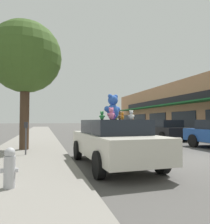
{
  "coord_description": "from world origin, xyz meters",
  "views": [
    {
      "loc": [
        -5.56,
        -6.89,
        1.44
      ],
      "look_at": [
        -2.88,
        2.71,
        1.85
      ],
      "focal_mm": 35.0,
      "sensor_mm": 36.0,
      "label": 1
    }
  ],
  "objects_px": {
    "teddy_bear_brown": "(120,115)",
    "teddy_bear_orange": "(122,116)",
    "teddy_bear_white": "(131,115)",
    "teddy_bear_green": "(102,116)",
    "teddy_bear_cream": "(111,117)",
    "teddy_bear_purple": "(113,116)",
    "parking_meter": "(26,134)",
    "teddy_bear_pink": "(111,114)",
    "street_tree": "(25,58)",
    "parked_car_far_right": "(163,129)",
    "fire_hydrant": "(10,168)",
    "teddy_bear_yellow": "(116,116)",
    "plush_art_car": "(113,141)",
    "teddy_bear_giant": "(113,108)"
  },
  "relations": [
    {
      "from": "teddy_bear_brown",
      "to": "teddy_bear_orange",
      "type": "bearing_deg",
      "value": 6.02
    },
    {
      "from": "teddy_bear_white",
      "to": "teddy_bear_green",
      "type": "relative_size",
      "value": 1.03
    },
    {
      "from": "teddy_bear_brown",
      "to": "teddy_bear_cream",
      "type": "bearing_deg",
      "value": -15.9
    },
    {
      "from": "teddy_bear_purple",
      "to": "parking_meter",
      "type": "xyz_separation_m",
      "value": [
        -2.86,
        2.25,
        -0.67
      ]
    },
    {
      "from": "teddy_bear_purple",
      "to": "teddy_bear_pink",
      "type": "relative_size",
      "value": 0.8
    },
    {
      "from": "teddy_bear_orange",
      "to": "street_tree",
      "type": "relative_size",
      "value": 0.04
    },
    {
      "from": "teddy_bear_cream",
      "to": "parked_car_far_right",
      "type": "xyz_separation_m",
      "value": [
        6.7,
        8.01,
        -0.76
      ]
    },
    {
      "from": "teddy_bear_brown",
      "to": "fire_hydrant",
      "type": "height_order",
      "value": "teddy_bear_brown"
    },
    {
      "from": "teddy_bear_pink",
      "to": "teddy_bear_orange",
      "type": "bearing_deg",
      "value": -160.4
    },
    {
      "from": "teddy_bear_yellow",
      "to": "parked_car_far_right",
      "type": "height_order",
      "value": "teddy_bear_yellow"
    },
    {
      "from": "fire_hydrant",
      "to": "street_tree",
      "type": "bearing_deg",
      "value": 92.21
    },
    {
      "from": "plush_art_car",
      "to": "teddy_bear_cream",
      "type": "distance_m",
      "value": 0.8
    },
    {
      "from": "teddy_bear_brown",
      "to": "parked_car_far_right",
      "type": "xyz_separation_m",
      "value": [
        6.14,
        7.31,
        -0.82
      ]
    },
    {
      "from": "parking_meter",
      "to": "teddy_bear_yellow",
      "type": "bearing_deg",
      "value": -20.83
    },
    {
      "from": "parking_meter",
      "to": "parked_car_far_right",
      "type": "bearing_deg",
      "value": 31.63
    },
    {
      "from": "teddy_bear_purple",
      "to": "teddy_bear_green",
      "type": "bearing_deg",
      "value": -34.65
    },
    {
      "from": "teddy_bear_giant",
      "to": "teddy_bear_green",
      "type": "height_order",
      "value": "teddy_bear_giant"
    },
    {
      "from": "plush_art_car",
      "to": "teddy_bear_giant",
      "type": "bearing_deg",
      "value": 70.64
    },
    {
      "from": "street_tree",
      "to": "teddy_bear_yellow",
      "type": "bearing_deg",
      "value": -40.31
    },
    {
      "from": "teddy_bear_brown",
      "to": "parking_meter",
      "type": "height_order",
      "value": "teddy_bear_brown"
    },
    {
      "from": "teddy_bear_white",
      "to": "teddy_bear_green",
      "type": "bearing_deg",
      "value": -43.12
    },
    {
      "from": "teddy_bear_cream",
      "to": "teddy_bear_green",
      "type": "height_order",
      "value": "teddy_bear_green"
    },
    {
      "from": "teddy_bear_cream",
      "to": "teddy_bear_pink",
      "type": "relative_size",
      "value": 0.63
    },
    {
      "from": "plush_art_car",
      "to": "teddy_bear_brown",
      "type": "height_order",
      "value": "teddy_bear_brown"
    },
    {
      "from": "teddy_bear_yellow",
      "to": "parked_car_far_right",
      "type": "xyz_separation_m",
      "value": [
        6.23,
        7.12,
        -0.79
      ]
    },
    {
      "from": "teddy_bear_white",
      "to": "teddy_bear_green",
      "type": "distance_m",
      "value": 1.13
    },
    {
      "from": "teddy_bear_orange",
      "to": "fire_hydrant",
      "type": "distance_m",
      "value": 3.43
    },
    {
      "from": "parked_car_far_right",
      "to": "fire_hydrant",
      "type": "height_order",
      "value": "parked_car_far_right"
    },
    {
      "from": "teddy_bear_giant",
      "to": "fire_hydrant",
      "type": "relative_size",
      "value": 1.13
    },
    {
      "from": "teddy_bear_purple",
      "to": "teddy_bear_pink",
      "type": "distance_m",
      "value": 1.06
    },
    {
      "from": "teddy_bear_white",
      "to": "street_tree",
      "type": "xyz_separation_m",
      "value": [
        -3.72,
        3.94,
        2.79
      ]
    },
    {
      "from": "teddy_bear_yellow",
      "to": "teddy_bear_giant",
      "type": "bearing_deg",
      "value": 116.54
    },
    {
      "from": "teddy_bear_brown",
      "to": "teddy_bear_purple",
      "type": "bearing_deg",
      "value": -10.12
    },
    {
      "from": "parking_meter",
      "to": "teddy_bear_orange",
      "type": "bearing_deg",
      "value": -44.87
    },
    {
      "from": "teddy_bear_white",
      "to": "teddy_bear_cream",
      "type": "bearing_deg",
      "value": -7.02
    },
    {
      "from": "plush_art_car",
      "to": "teddy_bear_pink",
      "type": "xyz_separation_m",
      "value": [
        -0.35,
        -0.93,
        0.84
      ]
    },
    {
      "from": "teddy_bear_green",
      "to": "teddy_bear_pink",
      "type": "distance_m",
      "value": 1.8
    },
    {
      "from": "teddy_bear_orange",
      "to": "parking_meter",
      "type": "height_order",
      "value": "teddy_bear_orange"
    },
    {
      "from": "teddy_bear_purple",
      "to": "teddy_bear_cream",
      "type": "bearing_deg",
      "value": -29.4
    },
    {
      "from": "teddy_bear_yellow",
      "to": "teddy_bear_white",
      "type": "height_order",
      "value": "teddy_bear_white"
    },
    {
      "from": "plush_art_car",
      "to": "teddy_bear_yellow",
      "type": "relative_size",
      "value": 16.3
    },
    {
      "from": "teddy_bear_yellow",
      "to": "street_tree",
      "type": "relative_size",
      "value": 0.05
    },
    {
      "from": "teddy_bear_purple",
      "to": "teddy_bear_orange",
      "type": "bearing_deg",
      "value": 140.26
    },
    {
      "from": "teddy_bear_yellow",
      "to": "parking_meter",
      "type": "xyz_separation_m",
      "value": [
        -3.3,
        1.25,
        -0.68
      ]
    },
    {
      "from": "teddy_bear_purple",
      "to": "parked_car_far_right",
      "type": "distance_m",
      "value": 10.53
    },
    {
      "from": "teddy_bear_green",
      "to": "parked_car_far_right",
      "type": "xyz_separation_m",
      "value": [
        6.83,
        7.32,
        -0.8
      ]
    },
    {
      "from": "teddy_bear_brown",
      "to": "fire_hydrant",
      "type": "xyz_separation_m",
      "value": [
        -3.35,
        -2.95,
        -1.12
      ]
    },
    {
      "from": "parked_car_far_right",
      "to": "street_tree",
      "type": "bearing_deg",
      "value": -156.9
    },
    {
      "from": "teddy_bear_giant",
      "to": "teddy_bear_pink",
      "type": "distance_m",
      "value": 1.45
    },
    {
      "from": "teddy_bear_yellow",
      "to": "parking_meter",
      "type": "relative_size",
      "value": 0.23
    }
  ]
}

